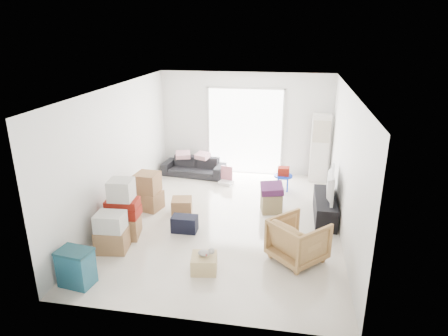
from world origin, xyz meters
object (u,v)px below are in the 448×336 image
sofa (194,164)px  kids_table (283,174)px  television (326,194)px  tv_console (325,208)px  ottoman (271,202)px  ac_tower (320,148)px  armchair (298,238)px  storage_bins (76,267)px  wood_crate (204,263)px

sofa → kids_table: 2.47m
television → kids_table: size_ratio=1.72×
tv_console → kids_table: size_ratio=2.41×
television → ottoman: (-1.12, 0.13, -0.32)m
kids_table → ottoman: bearing=-99.2°
ac_tower → kids_table: ac_tower is taller
armchair → storage_bins: bearing=65.2°
sofa → wood_crate: (1.25, -4.32, -0.19)m
ottoman → storage_bins: bearing=-131.6°
ottoman → kids_table: (0.21, 1.26, 0.20)m
tv_console → wood_crate: 3.09m
ac_tower → television: ac_tower is taller
ac_tower → ottoman: bearing=-117.7°
television → armchair: size_ratio=1.23×
tv_console → television: bearing=-90.0°
tv_console → kids_table: 1.67m
ac_tower → kids_table: 1.25m
television → ottoman: size_ratio=2.39×
television → sofa: sofa is taller
storage_bins → wood_crate: (1.85, 0.70, -0.16)m
ac_tower → television: size_ratio=1.73×
tv_console → sofa: sofa is taller
sofa → armchair: size_ratio=2.00×
tv_console → ottoman: tv_console is taller
ottoman → tv_console: bearing=-6.7°
tv_console → wood_crate: (-2.05, -2.31, -0.10)m
tv_console → television: (0.00, -0.00, 0.30)m
tv_console → storage_bins: (-3.90, -3.00, 0.06)m
television → storage_bins: 4.93m
television → wood_crate: size_ratio=2.46×
kids_table → armchair: bearing=-83.5°
tv_console → television: size_ratio=1.40×
storage_bins → ottoman: (2.78, 3.13, -0.09)m
ac_tower → storage_bins: 6.47m
storage_bins → wood_crate: storage_bins is taller
ac_tower → wood_crate: (-2.00, -4.47, -0.74)m
ac_tower → wood_crate: 4.96m
tv_console → sofa: 3.87m
television → ottoman: bearing=87.6°
wood_crate → ac_tower: bearing=65.9°
armchair → ottoman: (-0.56, 1.84, -0.20)m
storage_bins → ottoman: storage_bins is taller
armchair → tv_console: bearing=-64.0°
storage_bins → kids_table: (2.99, 4.39, 0.11)m
television → ottoman: 1.17m
wood_crate → television: bearing=48.3°
tv_console → ottoman: bearing=173.3°
ac_tower → sofa: ac_tower is taller
sofa → storage_bins: size_ratio=2.78×
armchair → ottoman: 1.93m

